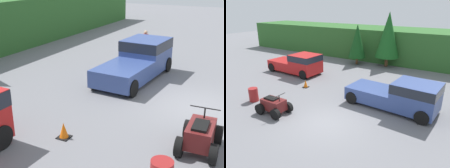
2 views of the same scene
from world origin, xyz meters
The scene contains 6 objects.
ground_plane centered at (0.00, 0.00, 0.00)m, with size 80.00×80.00×0.00m, color slate.
pickup_truck_second centered at (2.75, 3.63, 0.97)m, with size 5.50×2.53×1.84m.
dirt_bike centered at (6.97, 4.45, 0.49)m, with size 1.65×1.86×1.18m.
quad_atv centered at (-3.18, -0.76, 0.48)m, with size 1.88×1.26×1.23m.
rider_person centered at (6.63, 4.74, 0.94)m, with size 0.50×0.50×1.72m.
traffic_cone centered at (-4.44, 3.44, 0.25)m, with size 0.42×0.42×0.55m.
Camera 1 is at (-11.97, -2.09, 5.23)m, focal length 50.00 mm.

